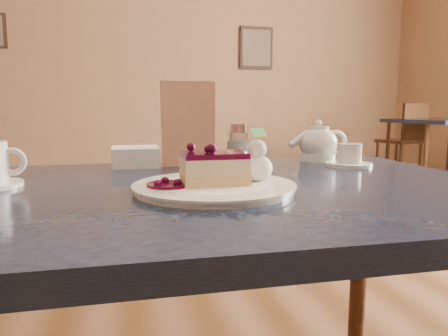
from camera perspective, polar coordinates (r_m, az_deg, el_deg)
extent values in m
cube|color=#93694B|center=(5.77, -13.72, 14.51)|extent=(8.00, 0.02, 3.00)
cube|color=black|center=(6.04, 4.24, 15.38)|extent=(0.45, 0.03, 0.55)
cube|color=#1A263B|center=(0.80, -1.94, -3.69)|extent=(1.12, 0.76, 0.04)
cylinder|color=black|center=(1.37, 17.11, -14.24)|extent=(0.05, 0.05, 0.66)
cylinder|color=white|center=(0.75, -1.27, -2.58)|extent=(0.27, 0.27, 0.01)
cube|color=#E9C079|center=(0.75, -1.28, -1.36)|extent=(0.11, 0.08, 0.02)
cube|color=beige|center=(0.75, -1.28, 0.39)|extent=(0.11, 0.08, 0.03)
cube|color=#45062E|center=(0.75, -1.29, 1.73)|extent=(0.11, 0.08, 0.01)
ellipsoid|color=white|center=(0.78, 4.28, -0.02)|extent=(0.06, 0.06, 0.05)
cylinder|color=#45062E|center=(0.74, -7.23, -2.19)|extent=(0.07, 0.07, 0.01)
torus|color=white|center=(0.88, -25.97, 0.76)|extent=(0.05, 0.01, 0.05)
cylinder|color=white|center=(1.11, 16.00, 0.47)|extent=(0.11, 0.11, 0.01)
cylinder|color=white|center=(1.10, 16.06, 1.86)|extent=(0.06, 0.06, 0.05)
ellipsoid|color=white|center=(1.19, 12.17, 3.00)|extent=(0.10, 0.10, 0.09)
cylinder|color=white|center=(1.18, 12.24, 5.38)|extent=(0.06, 0.06, 0.01)
cylinder|color=white|center=(1.16, 8.99, 2.96)|extent=(0.06, 0.02, 0.05)
cube|color=beige|center=(1.07, -4.72, 5.77)|extent=(0.13, 0.03, 0.20)
cylinder|color=white|center=(1.10, 1.74, 2.59)|extent=(0.05, 0.05, 0.08)
cylinder|color=silver|center=(1.10, 1.75, 5.24)|extent=(0.06, 0.06, 0.02)
cube|color=white|center=(1.08, -11.49, 1.47)|extent=(0.11, 0.11, 0.05)
cube|color=#1A263B|center=(5.04, 26.43, 5.55)|extent=(1.10, 0.97, 0.04)
cylinder|color=black|center=(4.58, 24.79, 1.06)|extent=(0.04, 0.04, 0.67)
cylinder|color=black|center=(5.06, 20.57, 1.90)|extent=(0.04, 0.04, 0.67)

